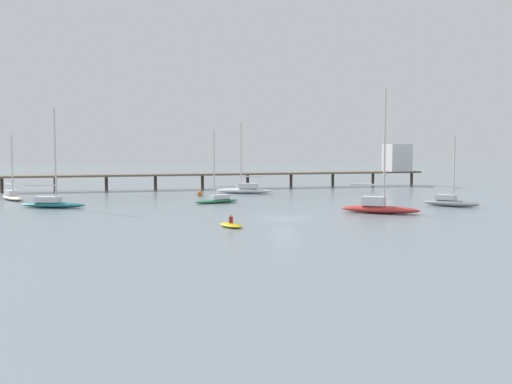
{
  "coord_description": "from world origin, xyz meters",
  "views": [
    {
      "loc": [
        -13.8,
        -59.42,
        7.12
      ],
      "look_at": [
        0.0,
        15.31,
        1.5
      ],
      "focal_mm": 43.55,
      "sensor_mm": 36.0,
      "label": 1
    }
  ],
  "objects_px": {
    "sailboat_red": "(379,206)",
    "dinghy_yellow": "(231,225)",
    "sailboat_cream": "(12,195)",
    "sailboat_gray": "(450,201)",
    "sailboat_white": "(245,189)",
    "pier": "(314,166)",
    "mooring_buoy_far": "(200,193)",
    "sailboat_teal": "(52,202)",
    "sailboat_green": "(217,198)"
  },
  "relations": [
    {
      "from": "sailboat_red",
      "to": "sailboat_green",
      "type": "xyz_separation_m",
      "value": [
        -15.51,
        15.05,
        -0.19
      ]
    },
    {
      "from": "sailboat_green",
      "to": "dinghy_yellow",
      "type": "height_order",
      "value": "sailboat_green"
    },
    {
      "from": "sailboat_red",
      "to": "sailboat_white",
      "type": "bearing_deg",
      "value": 107.74
    },
    {
      "from": "dinghy_yellow",
      "to": "mooring_buoy_far",
      "type": "distance_m",
      "value": 34.52
    },
    {
      "from": "sailboat_green",
      "to": "mooring_buoy_far",
      "type": "distance_m",
      "value": 11.05
    },
    {
      "from": "pier",
      "to": "sailboat_teal",
      "type": "height_order",
      "value": "sailboat_teal"
    },
    {
      "from": "sailboat_cream",
      "to": "sailboat_gray",
      "type": "distance_m",
      "value": 56.13
    },
    {
      "from": "pier",
      "to": "mooring_buoy_far",
      "type": "distance_m",
      "value": 27.25
    },
    {
      "from": "sailboat_gray",
      "to": "sailboat_green",
      "type": "distance_m",
      "value": 28.27
    },
    {
      "from": "sailboat_teal",
      "to": "pier",
      "type": "bearing_deg",
      "value": 36.73
    },
    {
      "from": "sailboat_teal",
      "to": "sailboat_gray",
      "type": "relative_size",
      "value": 1.37
    },
    {
      "from": "sailboat_cream",
      "to": "sailboat_red",
      "type": "distance_m",
      "value": 48.34
    },
    {
      "from": "mooring_buoy_far",
      "to": "dinghy_yellow",
      "type": "bearing_deg",
      "value": -90.7
    },
    {
      "from": "pier",
      "to": "sailboat_green",
      "type": "bearing_deg",
      "value": -126.77
    },
    {
      "from": "sailboat_cream",
      "to": "sailboat_red",
      "type": "relative_size",
      "value": 0.65
    },
    {
      "from": "sailboat_white",
      "to": "sailboat_gray",
      "type": "distance_m",
      "value": 31.87
    },
    {
      "from": "sailboat_cream",
      "to": "sailboat_white",
      "type": "distance_m",
      "value": 32.72
    },
    {
      "from": "pier",
      "to": "dinghy_yellow",
      "type": "bearing_deg",
      "value": -113.42
    },
    {
      "from": "sailboat_cream",
      "to": "sailboat_gray",
      "type": "bearing_deg",
      "value": -19.5
    },
    {
      "from": "sailboat_red",
      "to": "sailboat_green",
      "type": "height_order",
      "value": "sailboat_red"
    },
    {
      "from": "sailboat_white",
      "to": "sailboat_gray",
      "type": "xyz_separation_m",
      "value": [
        20.66,
        -24.26,
        -0.08
      ]
    },
    {
      "from": "sailboat_red",
      "to": "mooring_buoy_far",
      "type": "height_order",
      "value": "sailboat_red"
    },
    {
      "from": "pier",
      "to": "sailboat_teal",
      "type": "distance_m",
      "value": 49.97
    },
    {
      "from": "sailboat_gray",
      "to": "mooring_buoy_far",
      "type": "distance_m",
      "value": 34.54
    },
    {
      "from": "sailboat_cream",
      "to": "sailboat_white",
      "type": "relative_size",
      "value": 0.8
    },
    {
      "from": "sailboat_white",
      "to": "sailboat_gray",
      "type": "bearing_deg",
      "value": -49.58
    },
    {
      "from": "dinghy_yellow",
      "to": "mooring_buoy_far",
      "type": "height_order",
      "value": "dinghy_yellow"
    },
    {
      "from": "pier",
      "to": "sailboat_gray",
      "type": "relative_size",
      "value": 8.55
    },
    {
      "from": "pier",
      "to": "sailboat_teal",
      "type": "bearing_deg",
      "value": -143.27
    },
    {
      "from": "sailboat_red",
      "to": "sailboat_gray",
      "type": "xyz_separation_m",
      "value": [
        11.12,
        5.57,
        -0.17
      ]
    },
    {
      "from": "sailboat_white",
      "to": "sailboat_cream",
      "type": "bearing_deg",
      "value": -170.27
    },
    {
      "from": "sailboat_cream",
      "to": "sailboat_red",
      "type": "height_order",
      "value": "sailboat_red"
    },
    {
      "from": "pier",
      "to": "sailboat_cream",
      "type": "xyz_separation_m",
      "value": [
        -46.68,
        -18.04,
        -3.1
      ]
    },
    {
      "from": "dinghy_yellow",
      "to": "mooring_buoy_far",
      "type": "xyz_separation_m",
      "value": [
        0.42,
        34.51,
        0.18
      ]
    },
    {
      "from": "sailboat_teal",
      "to": "sailboat_white",
      "type": "bearing_deg",
      "value": 34.13
    },
    {
      "from": "pier",
      "to": "sailboat_white",
      "type": "bearing_deg",
      "value": -139.07
    },
    {
      "from": "sailboat_gray",
      "to": "sailboat_green",
      "type": "bearing_deg",
      "value": 160.4
    },
    {
      "from": "sailboat_gray",
      "to": "dinghy_yellow",
      "type": "xyz_separation_m",
      "value": [
        -28.24,
        -14.04,
        -0.41
      ]
    },
    {
      "from": "sailboat_white",
      "to": "sailboat_green",
      "type": "relative_size",
      "value": 1.17
    },
    {
      "from": "pier",
      "to": "dinghy_yellow",
      "type": "height_order",
      "value": "pier"
    },
    {
      "from": "sailboat_red",
      "to": "sailboat_white",
      "type": "relative_size",
      "value": 1.23
    },
    {
      "from": "sailboat_cream",
      "to": "sailboat_teal",
      "type": "bearing_deg",
      "value": -60.37
    },
    {
      "from": "sailboat_cream",
      "to": "sailboat_green",
      "type": "xyz_separation_m",
      "value": [
        26.28,
        -9.25,
        0.0
      ]
    },
    {
      "from": "pier",
      "to": "sailboat_cream",
      "type": "height_order",
      "value": "sailboat_cream"
    },
    {
      "from": "sailboat_white",
      "to": "sailboat_green",
      "type": "xyz_separation_m",
      "value": [
        -5.97,
        -14.78,
        -0.09
      ]
    },
    {
      "from": "sailboat_teal",
      "to": "dinghy_yellow",
      "type": "height_order",
      "value": "sailboat_teal"
    },
    {
      "from": "sailboat_white",
      "to": "sailboat_gray",
      "type": "height_order",
      "value": "sailboat_white"
    },
    {
      "from": "sailboat_teal",
      "to": "sailboat_gray",
      "type": "height_order",
      "value": "sailboat_teal"
    },
    {
      "from": "pier",
      "to": "mooring_buoy_far",
      "type": "xyz_separation_m",
      "value": [
        -21.59,
        -16.3,
        -3.31
      ]
    },
    {
      "from": "sailboat_red",
      "to": "dinghy_yellow",
      "type": "height_order",
      "value": "sailboat_red"
    }
  ]
}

